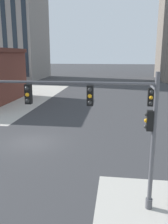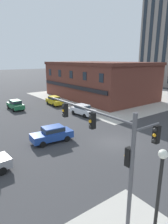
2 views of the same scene
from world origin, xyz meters
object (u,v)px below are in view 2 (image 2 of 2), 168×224
Objects in this scene: traffic_signal_main at (112,147)px; street_lamp_corner_near at (158,196)px; car_main_northbound_near at (15,104)px; car_main_northbound_far at (54,100)px; car_cross_eastbound at (52,133)px; car_main_southbound_near at (83,109)px.

street_lamp_corner_near is (2.95, -0.33, -0.89)m from traffic_signal_main.
car_main_northbound_near is at bearing 172.29° from traffic_signal_main.
car_main_northbound_far is at bearing 82.76° from car_main_northbound_near.
street_lamp_corner_near is at bearing -6.36° from traffic_signal_main.
car_cross_eastbound is (16.29, -1.37, 0.00)m from car_main_northbound_near.
street_lamp_corner_near is 14.64m from car_cross_eastbound.
car_cross_eastbound is at bearing -53.82° from car_main_southbound_near.
car_main_northbound_near and car_cross_eastbound have the same top height.
car_main_northbound_near is at bearing -143.54° from car_main_southbound_near.
car_main_northbound_near is (-30.47, 4.05, -2.45)m from street_lamp_corner_near.
street_lamp_corner_near is 23.62m from car_main_southbound_near.
car_main_southbound_near is at bearing 151.01° from street_lamp_corner_near.
car_main_northbound_far is at bearing 151.01° from car_cross_eastbound.
traffic_signal_main is 1.66× the size of car_cross_eastbound.
car_main_northbound_near is 0.98× the size of car_cross_eastbound.
street_lamp_corner_near is at bearing -28.99° from car_main_southbound_near.
car_main_northbound_far is 0.99× the size of car_cross_eastbound.
car_main_northbound_far is at bearing 157.77° from traffic_signal_main.
car_main_southbound_near is 1.00× the size of car_cross_eastbound.
car_main_southbound_near is at bearing 147.85° from traffic_signal_main.
car_main_northbound_near is (-27.52, 3.72, -3.34)m from traffic_signal_main.
traffic_signal_main is at bearing -32.15° from car_main_southbound_near.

